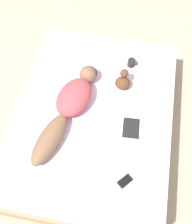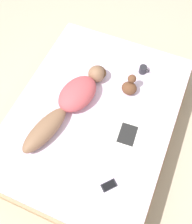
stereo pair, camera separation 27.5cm
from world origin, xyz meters
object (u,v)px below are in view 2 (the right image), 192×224
(person, at_px, (71,101))
(cell_phone, at_px, (109,185))
(coffee_mug, at_px, (143,69))
(open_magazine, at_px, (116,131))

(person, xyz_separation_m, cell_phone, (0.69, -0.65, -0.09))
(coffee_mug, bearing_deg, open_magazine, -91.22)
(person, bearing_deg, coffee_mug, 66.53)
(person, height_order, cell_phone, person)
(open_magazine, distance_m, cell_phone, 0.56)
(coffee_mug, relative_size, cell_phone, 0.74)
(person, xyz_separation_m, open_magazine, (0.55, -0.10, -0.09))
(open_magazine, relative_size, cell_phone, 3.42)
(person, bearing_deg, open_magazine, 3.65)
(person, distance_m, open_magazine, 0.56)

